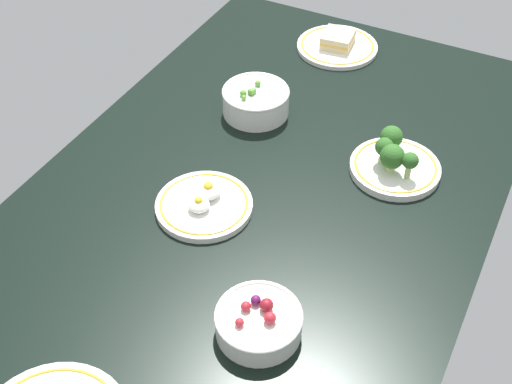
{
  "coord_description": "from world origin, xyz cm",
  "views": [
    {
      "loc": [
        82.36,
        42.42,
        93.52
      ],
      "look_at": [
        0.0,
        0.0,
        6.0
      ],
      "focal_mm": 47.88,
      "sensor_mm": 36.0,
      "label": 1
    }
  ],
  "objects_px": {
    "plate_broccoli": "(394,162)",
    "bowl_peas": "(256,101)",
    "plate_sandwich": "(337,45)",
    "bowl_berries": "(259,322)",
    "plate_eggs": "(204,204)"
  },
  "relations": [
    {
      "from": "bowl_peas",
      "to": "plate_eggs",
      "type": "bearing_deg",
      "value": 9.35
    },
    {
      "from": "plate_eggs",
      "to": "plate_broccoli",
      "type": "xyz_separation_m",
      "value": [
        -0.26,
        0.28,
        0.01
      ]
    },
    {
      "from": "bowl_berries",
      "to": "bowl_peas",
      "type": "xyz_separation_m",
      "value": [
        -0.51,
        -0.27,
        0.01
      ]
    },
    {
      "from": "plate_broccoli",
      "to": "bowl_peas",
      "type": "bearing_deg",
      "value": -98.22
    },
    {
      "from": "bowl_berries",
      "to": "plate_eggs",
      "type": "xyz_separation_m",
      "value": [
        -0.2,
        -0.22,
        -0.01
      ]
    },
    {
      "from": "plate_sandwich",
      "to": "bowl_peas",
      "type": "bearing_deg",
      "value": -10.24
    },
    {
      "from": "bowl_berries",
      "to": "plate_broccoli",
      "type": "relative_size",
      "value": 0.78
    },
    {
      "from": "plate_eggs",
      "to": "plate_broccoli",
      "type": "height_order",
      "value": "plate_broccoli"
    },
    {
      "from": "bowl_peas",
      "to": "plate_sandwich",
      "type": "distance_m",
      "value": 0.33
    },
    {
      "from": "bowl_peas",
      "to": "plate_sandwich",
      "type": "bearing_deg",
      "value": 169.76
    },
    {
      "from": "plate_sandwich",
      "to": "plate_broccoli",
      "type": "relative_size",
      "value": 1.11
    },
    {
      "from": "plate_sandwich",
      "to": "plate_broccoli",
      "type": "bearing_deg",
      "value": 36.1
    },
    {
      "from": "bowl_berries",
      "to": "plate_eggs",
      "type": "distance_m",
      "value": 0.29
    },
    {
      "from": "bowl_peas",
      "to": "plate_eggs",
      "type": "xyz_separation_m",
      "value": [
        0.31,
        0.05,
        -0.02
      ]
    },
    {
      "from": "bowl_berries",
      "to": "bowl_peas",
      "type": "relative_size",
      "value": 0.95
    }
  ]
}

